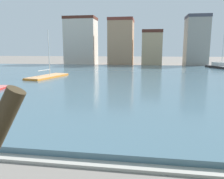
# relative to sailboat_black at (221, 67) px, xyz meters

# --- Properties ---
(harbor_water) EXTENTS (87.31, 51.00, 0.39)m
(harbor_water) POSITION_rel_sailboat_black_xyz_m (-19.00, -17.95, -0.37)
(harbor_water) COLOR #476675
(harbor_water) RESTS_ON ground
(quay_edge_coping) EXTENTS (87.31, 0.50, 0.12)m
(quay_edge_coping) POSITION_rel_sailboat_black_xyz_m (-19.00, -43.70, -0.50)
(quay_edge_coping) COLOR #ADA89E
(quay_edge_coping) RESTS_ON ground
(sailboat_black) EXTENTS (4.71, 9.33, 8.70)m
(sailboat_black) POSITION_rel_sailboat_black_xyz_m (0.00, 0.00, 0.00)
(sailboat_black) COLOR black
(sailboat_black) RESTS_ON ground
(sailboat_orange) EXTENTS (3.86, 9.02, 7.16)m
(sailboat_orange) POSITION_rel_sailboat_black_xyz_m (-30.14, -20.30, -0.21)
(sailboat_orange) COLOR orange
(sailboat_orange) RESTS_ON ground
(townhouse_narrow_midrow) EXTENTS (9.11, 6.20, 13.70)m
(townhouse_narrow_midrow) POSITION_rel_sailboat_black_xyz_m (-35.33, 13.49, 6.30)
(townhouse_narrow_midrow) COLOR beige
(townhouse_narrow_midrow) RESTS_ON ground
(townhouse_corner_house) EXTENTS (6.76, 7.97, 12.75)m
(townhouse_corner_house) POSITION_rel_sailboat_black_xyz_m (-23.23, 11.91, 5.83)
(townhouse_corner_house) COLOR tan
(townhouse_corner_house) RESTS_ON ground
(townhouse_tall_gabled) EXTENTS (5.38, 6.69, 9.52)m
(townhouse_tall_gabled) POSITION_rel_sailboat_black_xyz_m (-14.77, 10.98, 4.21)
(townhouse_tall_gabled) COLOR tan
(townhouse_tall_gabled) RESTS_ON ground
(townhouse_end_terrace) EXTENTS (5.70, 6.26, 13.20)m
(townhouse_end_terrace) POSITION_rel_sailboat_black_xyz_m (-3.21, 11.39, 6.05)
(townhouse_end_terrace) COLOR gray
(townhouse_end_terrace) RESTS_ON ground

